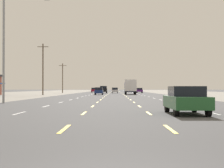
# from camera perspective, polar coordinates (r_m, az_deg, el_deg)

# --- Properties ---
(ground_plane) EXTENTS (572.00, 572.00, 0.00)m
(ground_plane) POSITION_cam_1_polar(r_m,az_deg,el_deg) (70.99, 0.55, -1.77)
(ground_plane) COLOR #4C4C4F
(lane_markings) EXTENTS (10.64, 227.60, 0.01)m
(lane_markings) POSITION_cam_1_polar(r_m,az_deg,el_deg) (109.49, 0.53, -1.38)
(lane_markings) COLOR white
(lane_markings) RESTS_ON ground
(sedan_inner_right_nearest) EXTENTS (1.80, 4.50, 1.46)m
(sedan_inner_right_nearest) POSITION_cam_1_polar(r_m,az_deg,el_deg) (19.25, 11.62, -2.45)
(sedan_inner_right_nearest) COLOR #235B2D
(sedan_inner_right_nearest) RESTS_ON ground
(hatchback_inner_left_near) EXTENTS (1.72, 3.90, 1.54)m
(hatchback_inner_left_near) POSITION_cam_1_polar(r_m,az_deg,el_deg) (75.48, -2.08, -1.11)
(hatchback_inner_left_near) COLOR navy
(hatchback_inner_left_near) RESTS_ON ground
(box_truck_inner_right_mid) EXTENTS (2.40, 7.20, 3.23)m
(box_truck_inner_right_mid) POSITION_cam_1_polar(r_m,az_deg,el_deg) (80.27, 2.90, -0.33)
(box_truck_inner_right_mid) COLOR navy
(box_truck_inner_right_mid) RESTS_ON ground
(suv_inner_left_midfar) EXTENTS (1.98, 4.90, 1.98)m
(suv_inner_left_midfar) POSITION_cam_1_polar(r_m,az_deg,el_deg) (99.14, -1.35, -0.87)
(suv_inner_left_midfar) COLOR black
(suv_inner_left_midfar) RESTS_ON ground
(hatchback_center_turn_far) EXTENTS (1.72, 3.90, 1.54)m
(hatchback_center_turn_far) POSITION_cam_1_polar(r_m,az_deg,el_deg) (99.75, 0.46, -1.01)
(hatchback_center_turn_far) COLOR silver
(hatchback_center_turn_far) RESTS_ON ground
(sedan_far_right_farther) EXTENTS (1.80, 4.50, 1.46)m
(sedan_far_right_farther) POSITION_cam_1_polar(r_m,az_deg,el_deg) (107.29, 4.35, -1.00)
(sedan_far_right_farther) COLOR #4C196B
(sedan_far_right_farther) RESTS_ON ground
(hatchback_far_left_farthest) EXTENTS (1.72, 3.90, 1.54)m
(hatchback_far_left_farthest) POSITION_cam_1_polar(r_m,az_deg,el_deg) (119.05, -2.85, -0.95)
(hatchback_far_left_farthest) COLOR maroon
(hatchback_far_left_farthest) RESTS_ON ground
(streetlight_left_row_0) EXTENTS (4.27, 0.26, 9.77)m
(streetlight_left_row_0) POSITION_cam_1_polar(r_m,az_deg,el_deg) (34.12, -16.05, 6.62)
(streetlight_left_row_0) COLOR gray
(streetlight_left_row_0) RESTS_ON ground
(streetlight_right_row_0) EXTENTS (4.33, 0.26, 10.02)m
(streetlight_right_row_0) POSITION_cam_1_polar(r_m,az_deg,el_deg) (34.17, 17.25, 6.84)
(streetlight_right_row_0) COLOR gray
(streetlight_right_row_0) RESTS_ON ground
(utility_pole_left_row_1) EXTENTS (2.20, 0.26, 10.23)m
(utility_pole_left_row_1) POSITION_cam_1_polar(r_m,az_deg,el_deg) (73.08, -10.87, 2.44)
(utility_pole_left_row_1) COLOR brown
(utility_pole_left_row_1) RESTS_ON ground
(utility_pole_left_row_2) EXTENTS (2.20, 0.26, 8.46)m
(utility_pole_left_row_2) POSITION_cam_1_polar(r_m,az_deg,el_deg) (104.14, -7.82, 1.02)
(utility_pole_left_row_2) COLOR brown
(utility_pole_left_row_2) RESTS_ON ground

